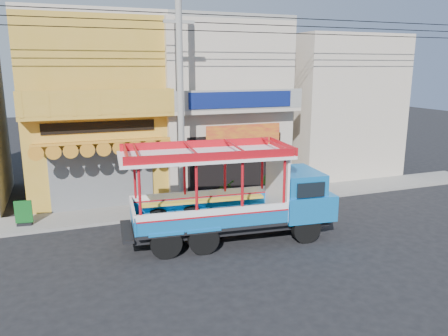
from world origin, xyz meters
The scene contains 11 objects.
ground centered at (0.00, 0.00, 0.00)m, with size 90.00×90.00×0.00m, color black.
sidewalk centered at (0.00, 4.00, 0.06)m, with size 30.00×2.00×0.12m, color slate.
shophouse_left centered at (-4.00, 7.96, 4.11)m, with size 6.00×7.50×8.24m.
shophouse_right centered at (2.00, 7.96, 4.11)m, with size 6.00×6.75×8.24m.
party_pilaster centered at (-1.00, 4.85, 4.00)m, with size 0.35×0.30×8.00m, color #C0B39E.
filler_building_right centered at (9.00, 8.00, 3.80)m, with size 6.00×6.00×7.60m, color #C0B39E.
utility_pole centered at (-0.85, 3.30, 5.03)m, with size 28.00×0.26×9.00m.
songthaew_truck centered at (0.36, 0.00, 1.63)m, with size 7.45×2.99×3.39m.
green_sign centered at (-7.04, 3.79, 0.52)m, with size 0.62×0.35×0.95m.
potted_plant_a centered at (1.14, 3.93, 0.58)m, with size 0.82×0.71×0.91m, color #2B5D1A.
potted_plant_b centered at (3.08, 3.63, 0.66)m, with size 0.59×0.48×1.08m, color #2B5D1A.
Camera 1 is at (-5.43, -13.43, 5.94)m, focal length 35.00 mm.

